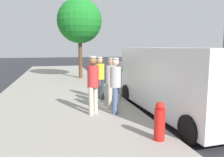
# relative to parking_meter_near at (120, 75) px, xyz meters

# --- Properties ---
(ground_plane) EXTENTS (80.00, 80.00, 0.00)m
(ground_plane) POSITION_rel_parking_meter_near_xyz_m (-1.35, -0.89, -1.18)
(ground_plane) COLOR #2D2D33
(sidewalk_slab) EXTENTS (5.00, 32.00, 0.15)m
(sidewalk_slab) POSITION_rel_parking_meter_near_xyz_m (2.15, -0.89, -1.11)
(sidewalk_slab) COLOR #9E998E
(sidewalk_slab) RESTS_ON ground
(parking_meter_near) EXTENTS (0.14, 0.18, 1.52)m
(parking_meter_near) POSITION_rel_parking_meter_near_xyz_m (0.00, 0.00, 0.00)
(parking_meter_near) COLOR gray
(parking_meter_near) RESTS_ON sidewalk_slab
(pedestrian_in_red) EXTENTS (0.34, 0.34, 1.76)m
(pedestrian_in_red) POSITION_rel_parking_meter_near_xyz_m (1.18, 1.17, -0.02)
(pedestrian_in_red) COLOR beige
(pedestrian_in_red) RESTS_ON sidewalk_slab
(pedestrian_in_yellow) EXTENTS (0.34, 0.34, 1.65)m
(pedestrian_in_yellow) POSITION_rel_parking_meter_near_xyz_m (0.61, -0.69, -0.09)
(pedestrian_in_yellow) COLOR #383D47
(pedestrian_in_yellow) RESTS_ON sidewalk_slab
(pedestrian_in_gray) EXTENTS (0.34, 0.34, 1.70)m
(pedestrian_in_gray) POSITION_rel_parking_meter_near_xyz_m (0.51, 1.26, -0.05)
(pedestrian_in_gray) COLOR #4C608C
(pedestrian_in_gray) RESTS_ON sidewalk_slab
(pedestrian_in_white) EXTENTS (0.34, 0.34, 1.67)m
(pedestrian_in_white) POSITION_rel_parking_meter_near_xyz_m (0.45, 0.49, -0.08)
(pedestrian_in_white) COLOR beige
(pedestrian_in_white) RESTS_ON sidewalk_slab
(parked_van) EXTENTS (2.28, 5.26, 2.15)m
(parked_van) POSITION_rel_parking_meter_near_xyz_m (-1.50, 1.42, -0.03)
(parked_van) COLOR white
(parked_van) RESTS_ON ground
(street_tree) EXTENTS (2.86, 2.86, 5.12)m
(street_tree) POSITION_rel_parking_meter_near_xyz_m (0.68, -6.98, 2.64)
(street_tree) COLOR brown
(street_tree) RESTS_ON sidewalk_slab
(fire_hydrant) EXTENTS (0.24, 0.24, 0.86)m
(fire_hydrant) POSITION_rel_parking_meter_near_xyz_m (0.10, 3.42, -0.61)
(fire_hydrant) COLOR red
(fire_hydrant) RESTS_ON sidewalk_slab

